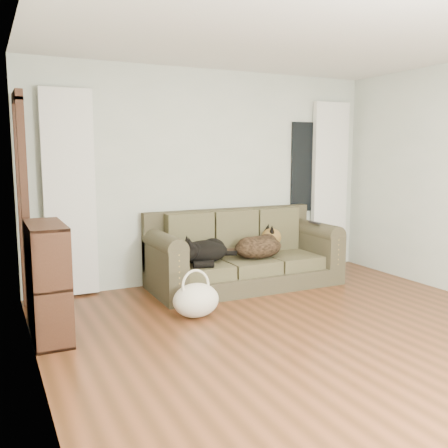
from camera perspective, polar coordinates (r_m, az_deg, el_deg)
name	(u,v)px	position (r m, az deg, el deg)	size (l,w,h in m)	color
floor	(332,346)	(4.38, 12.23, -13.42)	(5.00, 5.00, 0.00)	#472814
ceiling	(342,20)	(4.20, 13.39, 21.78)	(5.00, 5.00, 0.00)	white
wall_back	(209,177)	(6.23, -1.72, 5.45)	(4.50, 0.04, 2.60)	beige
wall_left	(38,202)	(3.21, -20.48, 2.33)	(0.04, 5.00, 2.60)	beige
curtain_left	(70,194)	(5.69, -17.24, 3.30)	(0.55, 0.08, 2.25)	white
curtain_right	(329,185)	(7.10, 11.97, 4.40)	(0.55, 0.08, 2.25)	white
window_pane	(307,167)	(6.93, 9.47, 6.44)	(0.50, 0.03, 1.20)	black
door_casing	(23,209)	(5.27, -21.95, 1.63)	(0.07, 0.60, 2.10)	black
sofa	(245,249)	(5.97, 2.43, -2.90)	(2.26, 0.98, 0.93)	#342F20
dog_black_lab	(202,252)	(5.67, -2.57, -3.19)	(0.62, 0.43, 0.26)	black
dog_shepherd	(260,246)	(6.00, 4.10, -2.47)	(0.66, 0.46, 0.29)	black
tv_remote	(315,223)	(6.32, 10.31, 0.16)	(0.05, 0.16, 0.02)	black
tote_bag	(196,301)	(4.93, -3.23, -8.79)	(0.46, 0.36, 0.34)	beige
bookshelf	(48,281)	(4.58, -19.49, -6.15)	(0.30, 0.80, 1.00)	black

